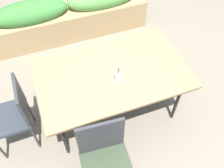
# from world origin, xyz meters

# --- Properties ---
(ground_plane) EXTENTS (12.00, 12.00, 0.00)m
(ground_plane) POSITION_xyz_m (0.00, 0.00, 0.00)
(ground_plane) COLOR #756B5B
(dining_table) EXTENTS (1.67, 1.03, 0.77)m
(dining_table) POSITION_xyz_m (0.03, 0.06, 0.73)
(dining_table) COLOR #8C704C
(dining_table) RESTS_ON ground
(chair_near_left) EXTENTS (0.52, 0.52, 0.94)m
(chair_near_left) POSITION_xyz_m (-0.34, -0.74, 0.52)
(chair_near_left) COLOR #2F3C29
(chair_near_left) RESTS_ON ground
(chair_end_left) EXTENTS (0.43, 0.43, 0.95)m
(chair_end_left) POSITION_xyz_m (-1.10, 0.06, 0.55)
(chair_end_left) COLOR #2C313A
(chair_end_left) RESTS_ON ground
(flower_vase) EXTENTS (0.07, 0.07, 0.25)m
(flower_vase) POSITION_xyz_m (0.05, -0.07, 0.86)
(flower_vase) COLOR silver
(flower_vase) RESTS_ON dining_table
(planter_box) EXTENTS (2.57, 0.47, 0.80)m
(planter_box) POSITION_xyz_m (-0.09, 1.75, 0.38)
(planter_box) COLOR #9E7F56
(planter_box) RESTS_ON ground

